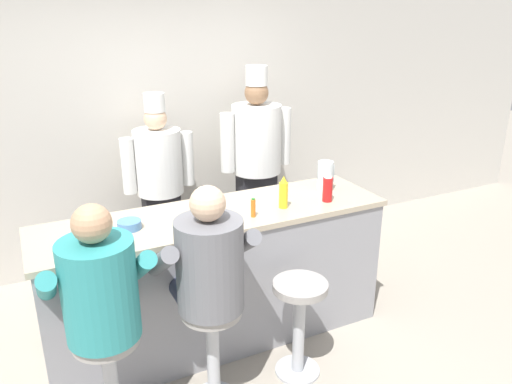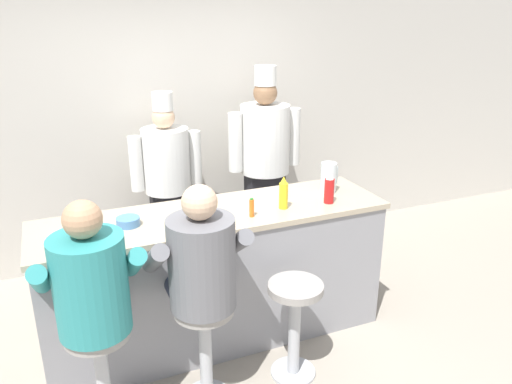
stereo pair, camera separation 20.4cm
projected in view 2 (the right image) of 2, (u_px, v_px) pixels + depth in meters
name	position (u px, v px, depth m)	size (l,w,h in m)	color
ground_plane	(234.00, 361.00, 3.56)	(20.00, 20.00, 0.00)	#9E9384
wall_back	(162.00, 122.00, 4.77)	(10.00, 0.06, 2.70)	beige
diner_counter	(217.00, 276.00, 3.68)	(2.49, 0.68, 1.02)	gray
ketchup_bottle_red	(329.00, 188.00, 3.64)	(0.07, 0.07, 0.24)	red
mustard_bottle_yellow	(284.00, 194.00, 3.54)	(0.06, 0.06, 0.24)	yellow
hot_sauce_bottle_orange	(252.00, 208.00, 3.41)	(0.03, 0.03, 0.14)	orange
water_pitcher_clear	(328.00, 178.00, 3.85)	(0.14, 0.12, 0.24)	silver
breakfast_plate	(192.00, 228.00, 3.22)	(0.26, 0.26, 0.05)	white
cereal_bowl	(128.00, 222.00, 3.28)	(0.16, 0.16, 0.06)	#4C7FB7
coffee_mug_white	(201.00, 207.00, 3.46)	(0.15, 0.10, 0.09)	white
diner_seated_teal	(92.00, 291.00, 2.71)	(0.60, 0.59, 1.46)	#B2B5BA
diner_seated_grey	(201.00, 270.00, 2.93)	(0.60, 0.59, 1.46)	#B2B5BA
empty_stool_round	(295.00, 315.00, 3.29)	(0.36, 0.36, 0.70)	#B2B5BA
cook_in_whites_near	(167.00, 175.00, 4.58)	(0.66, 0.42, 1.69)	#232328
cook_in_whites_far	(265.00, 155.00, 4.82)	(0.74, 0.47, 1.88)	#232328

